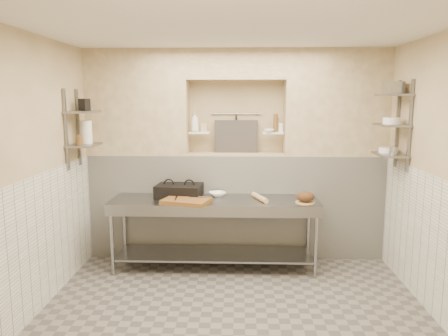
{
  "coord_description": "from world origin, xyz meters",
  "views": [
    {
      "loc": [
        0.05,
        -4.17,
        2.16
      ],
      "look_at": [
        -0.13,
        0.9,
        1.35
      ],
      "focal_mm": 35.0,
      "sensor_mm": 36.0,
      "label": 1
    }
  ],
  "objects_px": {
    "cutting_board": "(186,201)",
    "bowl_alcove": "(269,131)",
    "bread_loaf": "(305,196)",
    "jug_left": "(86,132)",
    "panini_press": "(179,190)",
    "bottle_soap": "(195,122)",
    "mixing_bowl": "(218,194)",
    "prep_table": "(214,219)",
    "rolling_pin": "(260,198)"
  },
  "relations": [
    {
      "from": "prep_table",
      "to": "cutting_board",
      "type": "relative_size",
      "value": 4.72
    },
    {
      "from": "bowl_alcove",
      "to": "jug_left",
      "type": "height_order",
      "value": "jug_left"
    },
    {
      "from": "bread_loaf",
      "to": "jug_left",
      "type": "bearing_deg",
      "value": 178.22
    },
    {
      "from": "bread_loaf",
      "to": "jug_left",
      "type": "distance_m",
      "value": 2.8
    },
    {
      "from": "bread_loaf",
      "to": "bowl_alcove",
      "type": "relative_size",
      "value": 1.58
    },
    {
      "from": "prep_table",
      "to": "bread_loaf",
      "type": "height_order",
      "value": "bread_loaf"
    },
    {
      "from": "panini_press",
      "to": "jug_left",
      "type": "relative_size",
      "value": 2.19
    },
    {
      "from": "bread_loaf",
      "to": "bowl_alcove",
      "type": "height_order",
      "value": "bowl_alcove"
    },
    {
      "from": "panini_press",
      "to": "rolling_pin",
      "type": "distance_m",
      "value": 1.05
    },
    {
      "from": "bowl_alcove",
      "to": "jug_left",
      "type": "bearing_deg",
      "value": -166.43
    },
    {
      "from": "panini_press",
      "to": "jug_left",
      "type": "xyz_separation_m",
      "value": [
        -1.11,
        -0.22,
        0.77
      ]
    },
    {
      "from": "panini_press",
      "to": "cutting_board",
      "type": "height_order",
      "value": "panini_press"
    },
    {
      "from": "cutting_board",
      "to": "jug_left",
      "type": "relative_size",
      "value": 1.98
    },
    {
      "from": "rolling_pin",
      "to": "bottle_soap",
      "type": "height_order",
      "value": "bottle_soap"
    },
    {
      "from": "cutting_board",
      "to": "prep_table",
      "type": "bearing_deg",
      "value": 29.24
    },
    {
      "from": "bottle_soap",
      "to": "jug_left",
      "type": "xyz_separation_m",
      "value": [
        -1.29,
        -0.57,
        -0.09
      ]
    },
    {
      "from": "mixing_bowl",
      "to": "jug_left",
      "type": "height_order",
      "value": "jug_left"
    },
    {
      "from": "prep_table",
      "to": "mixing_bowl",
      "type": "bearing_deg",
      "value": 81.69
    },
    {
      "from": "panini_press",
      "to": "bottle_soap",
      "type": "bearing_deg",
      "value": 68.65
    },
    {
      "from": "mixing_bowl",
      "to": "bowl_alcove",
      "type": "height_order",
      "value": "bowl_alcove"
    },
    {
      "from": "mixing_bowl",
      "to": "jug_left",
      "type": "bearing_deg",
      "value": -171.12
    },
    {
      "from": "bottle_soap",
      "to": "panini_press",
      "type": "bearing_deg",
      "value": -117.02
    },
    {
      "from": "prep_table",
      "to": "mixing_bowl",
      "type": "relative_size",
      "value": 12.15
    },
    {
      "from": "bread_loaf",
      "to": "bottle_soap",
      "type": "relative_size",
      "value": 0.81
    },
    {
      "from": "bread_loaf",
      "to": "bottle_soap",
      "type": "height_order",
      "value": "bottle_soap"
    },
    {
      "from": "mixing_bowl",
      "to": "cutting_board",
      "type": "bearing_deg",
      "value": -132.5
    },
    {
      "from": "panini_press",
      "to": "bread_loaf",
      "type": "relative_size",
      "value": 2.82
    },
    {
      "from": "cutting_board",
      "to": "bottle_soap",
      "type": "relative_size",
      "value": 2.06
    },
    {
      "from": "panini_press",
      "to": "bread_loaf",
      "type": "bearing_deg",
      "value": -5.02
    },
    {
      "from": "cutting_board",
      "to": "bowl_alcove",
      "type": "distance_m",
      "value": 1.49
    },
    {
      "from": "mixing_bowl",
      "to": "rolling_pin",
      "type": "distance_m",
      "value": 0.58
    },
    {
      "from": "bread_loaf",
      "to": "prep_table",
      "type": "bearing_deg",
      "value": 173.56
    },
    {
      "from": "panini_press",
      "to": "mixing_bowl",
      "type": "bearing_deg",
      "value": 9.71
    },
    {
      "from": "jug_left",
      "to": "mixing_bowl",
      "type": "bearing_deg",
      "value": 8.88
    },
    {
      "from": "bowl_alcove",
      "to": "rolling_pin",
      "type": "bearing_deg",
      "value": -105.39
    },
    {
      "from": "rolling_pin",
      "to": "bottle_soap",
      "type": "bearing_deg",
      "value": 148.73
    },
    {
      "from": "bottle_soap",
      "to": "bread_loaf",
      "type": "bearing_deg",
      "value": -24.77
    },
    {
      "from": "prep_table",
      "to": "bottle_soap",
      "type": "xyz_separation_m",
      "value": [
        -0.29,
        0.52,
        1.2
      ]
    },
    {
      "from": "prep_table",
      "to": "panini_press",
      "type": "distance_m",
      "value": 0.6
    },
    {
      "from": "panini_press",
      "to": "rolling_pin",
      "type": "relative_size",
      "value": 1.48
    },
    {
      "from": "prep_table",
      "to": "bread_loaf",
      "type": "xyz_separation_m",
      "value": [
        1.12,
        -0.13,
        0.34
      ]
    },
    {
      "from": "rolling_pin",
      "to": "panini_press",
      "type": "bearing_deg",
      "value": 170.65
    },
    {
      "from": "cutting_board",
      "to": "bottle_soap",
      "type": "distance_m",
      "value": 1.16
    },
    {
      "from": "mixing_bowl",
      "to": "bread_loaf",
      "type": "bearing_deg",
      "value": -17.07
    },
    {
      "from": "panini_press",
      "to": "bottle_soap",
      "type": "relative_size",
      "value": 2.29
    },
    {
      "from": "mixing_bowl",
      "to": "jug_left",
      "type": "xyz_separation_m",
      "value": [
        -1.6,
        -0.25,
        0.83
      ]
    },
    {
      "from": "bottle_soap",
      "to": "bowl_alcove",
      "type": "bearing_deg",
      "value": -0.87
    },
    {
      "from": "jug_left",
      "to": "rolling_pin",
      "type": "bearing_deg",
      "value": 1.21
    },
    {
      "from": "prep_table",
      "to": "bottle_soap",
      "type": "height_order",
      "value": "bottle_soap"
    },
    {
      "from": "cutting_board",
      "to": "bowl_alcove",
      "type": "bearing_deg",
      "value": 33.72
    }
  ]
}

